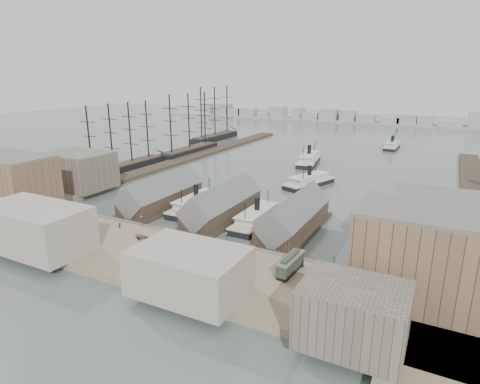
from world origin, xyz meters
The scene contains 43 objects.
ground centered at (0.00, 0.00, 0.00)m, with size 900.00×900.00×0.00m, color #495551.
quay centered at (0.00, -20.00, 1.00)m, with size 180.00×30.00×2.00m, color #786B51.
seawall centered at (0.00, -5.20, 1.15)m, with size 180.00×1.20×2.30m, color #59544C.
west_wharf centered at (-68.00, 100.00, 0.80)m, with size 10.00×220.00×1.60m, color #2D231C.
east_wharf centered at (78.00, 90.00, 0.80)m, with size 10.00×180.00×1.60m, color #2D231C.
ferry_shed_west centered at (-26.00, 16.88, 4.64)m, with size 14.00×42.00×12.60m.
ferry_shed_center centered at (0.00, 16.88, 4.64)m, with size 14.00×42.00×12.60m.
ferry_shed_east centered at (26.00, 16.88, 4.64)m, with size 14.00×42.00×12.60m.
warehouse_west_front centered at (-70.00, -12.00, 11.00)m, with size 32.00×18.00×18.00m, color brown.
warehouse_west_back centered at (-70.00, 18.00, 9.00)m, with size 26.00×20.00×14.00m, color #60564C.
warehouse_east_front centered at (66.00, -12.00, 11.50)m, with size 30.00×18.00×19.00m, color brown.
warehouse_east_back centered at (68.00, 15.00, 9.50)m, with size 28.00×20.00×15.00m, color #60564C.
street_bldg_center centered at (20.00, -32.00, 7.00)m, with size 24.00×16.00×10.00m, color gray.
street_bldg_west centered at (-30.00, -32.00, 8.00)m, with size 30.00×16.00×12.00m, color gray.
street_bldg_east centered at (55.00, -33.00, 7.50)m, with size 18.00×14.00×11.00m, color #60564C.
lamp_post_far_w centered at (-45.00, -7.00, 4.71)m, with size 0.44×0.44×3.92m.
lamp_post_near_w centered at (-15.00, -7.00, 4.71)m, with size 0.44×0.44×3.92m.
lamp_post_near_e centered at (15.00, -7.00, 4.71)m, with size 0.44×0.44×3.92m.
lamp_post_far_e centered at (45.00, -7.00, 4.71)m, with size 0.44×0.44×3.92m.
far_shore centered at (-2.07, 334.14, 3.91)m, with size 500.00×40.00×15.72m.
ferry_docked_west centered at (-13.00, 20.41, 2.36)m, with size 8.47×28.25×10.09m.
ferry_docked_east centered at (13.00, 17.21, 2.28)m, with size 8.18×27.27×9.74m.
ferry_open_near centered at (13.33, 71.00, 2.30)m, with size 17.26×28.68×9.83m.
ferry_open_mid centered at (-1.47, 115.60, 2.62)m, with size 14.25×32.41×11.18m.
ferry_open_far centered at (32.92, 187.79, 2.18)m, with size 8.26×26.13×9.29m.
sailing_ship_near centered at (-80.89, 55.01, 2.53)m, with size 8.40×57.86×34.53m.
sailing_ship_mid centered at (-76.78, 109.23, 2.67)m, with size 9.08×52.49×37.35m.
sailing_ship_far centered at (-91.76, 165.17, 2.86)m, with size 9.63×53.50×39.59m.
tram centered at (36.18, -13.40, 4.03)m, with size 3.60×11.33×3.97m.
horse_cart_left centered at (-41.06, -16.19, 2.84)m, with size 4.67×1.53×1.67m.
horse_cart_center centered at (-7.79, -14.30, 2.80)m, with size 4.89×1.65×1.56m.
horse_cart_right centered at (22.01, -18.39, 2.78)m, with size 4.78×2.65×1.51m.
pedestrian_0 centered at (-49.04, -10.54, 2.81)m, with size 0.59×0.43×1.63m, color black.
pedestrian_1 centered at (-36.72, -20.90, 2.83)m, with size 0.81×0.63×1.66m, color black.
pedestrian_2 centered at (-20.59, -10.73, 2.91)m, with size 1.18×0.68×1.82m, color black.
pedestrian_3 centered at (-22.66, -27.79, 2.87)m, with size 1.02×0.42×1.74m, color black.
pedestrian_4 centered at (0.27, -16.89, 2.78)m, with size 0.76×0.50×1.56m, color black.
pedestrian_5 centered at (3.31, -18.74, 2.82)m, with size 0.60×0.44×1.65m, color black.
pedestrian_6 centered at (20.06, -14.49, 2.87)m, with size 0.85×0.66×1.74m, color black.
pedestrian_7 centered at (29.98, -25.27, 2.80)m, with size 1.04×0.60×1.61m, color black.
pedestrian_8 centered at (41.83, -15.70, 2.83)m, with size 0.97×0.40×1.65m, color black.
pedestrian_9 centered at (50.91, -21.89, 2.79)m, with size 0.77×0.50×1.58m, color black.
pedestrian_10 centered at (37.87, -9.35, 2.79)m, with size 0.77×0.60×1.59m, color black.
Camera 1 is at (65.66, -95.99, 47.48)m, focal length 30.00 mm.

